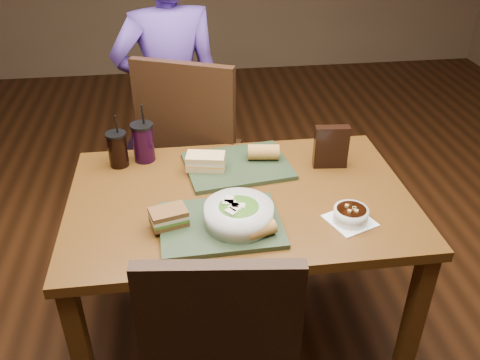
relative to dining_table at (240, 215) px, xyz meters
name	(u,v)px	position (x,y,z in m)	size (l,w,h in m)	color
ground	(240,331)	(0.00, 0.00, -0.66)	(6.00, 6.00, 0.00)	#381C0B
dining_table	(240,215)	(0.00, 0.00, 0.00)	(1.30, 0.85, 0.75)	#523110
chair_far	(186,150)	(-0.19, 0.65, -0.05)	(0.63, 0.65, 1.10)	black
diner	(171,99)	(-0.24, 0.90, 0.12)	(0.57, 0.38, 1.57)	#4A2F83
tray_near	(221,225)	(-0.09, -0.19, 0.10)	(0.42, 0.32, 0.02)	#23321D
tray_far	(238,166)	(0.02, 0.21, 0.10)	(0.42, 0.32, 0.02)	#23321D
salad_bowl	(239,213)	(-0.03, -0.20, 0.15)	(0.24, 0.24, 0.08)	silver
soup_bowl	(351,215)	(0.37, -0.21, 0.12)	(0.19, 0.19, 0.06)	white
sandwich_near	(169,217)	(-0.27, -0.17, 0.14)	(0.14, 0.11, 0.06)	#593819
sandwich_far	(206,161)	(-0.12, 0.19, 0.14)	(0.17, 0.11, 0.06)	tan
baguette_near	(261,230)	(0.03, -0.28, 0.13)	(0.05, 0.05, 0.10)	#AD7533
baguette_far	(263,152)	(0.13, 0.24, 0.14)	(0.07, 0.07, 0.13)	#AD7533
cup_cola	(118,149)	(-0.47, 0.30, 0.17)	(0.09, 0.09, 0.23)	black
cup_berry	(143,142)	(-0.37, 0.33, 0.18)	(0.10, 0.10, 0.26)	black
chip_bag	(331,147)	(0.40, 0.17, 0.18)	(0.14, 0.04, 0.18)	black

